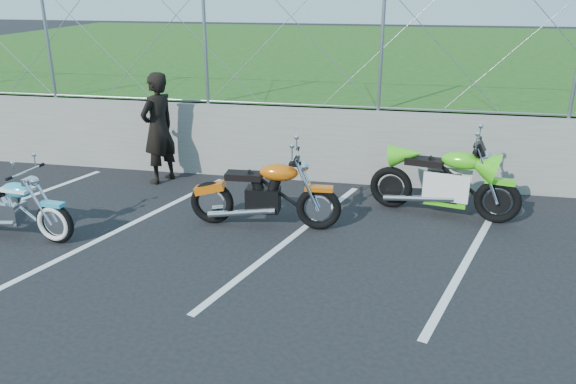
% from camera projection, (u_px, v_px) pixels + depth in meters
% --- Properties ---
extents(ground, '(90.00, 90.00, 0.00)m').
position_uv_depth(ground, '(277.00, 271.00, 6.87)').
color(ground, black).
rests_on(ground, ground).
extents(retaining_wall, '(30.00, 0.22, 1.30)m').
position_uv_depth(retaining_wall, '(319.00, 145.00, 9.86)').
color(retaining_wall, slate).
rests_on(retaining_wall, ground).
extents(grass_field, '(30.00, 20.00, 1.30)m').
position_uv_depth(grass_field, '(360.00, 67.00, 19.06)').
color(grass_field, '#1D4713').
rests_on(grass_field, ground).
extents(chain_link_fence, '(28.00, 0.03, 2.00)m').
position_uv_depth(chain_link_fence, '(321.00, 48.00, 9.29)').
color(chain_link_fence, gray).
rests_on(chain_link_fence, retaining_wall).
extents(parking_lines, '(18.29, 4.31, 0.01)m').
position_uv_depth(parking_lines, '(379.00, 244.00, 7.57)').
color(parking_lines, silver).
rests_on(parking_lines, ground).
extents(cruiser_turquoise, '(2.01, 0.63, 1.00)m').
position_uv_depth(cruiser_turquoise, '(12.00, 210.00, 7.69)').
color(cruiser_turquoise, black).
rests_on(cruiser_turquoise, ground).
extents(naked_orange, '(2.20, 0.75, 1.09)m').
position_uv_depth(naked_orange, '(267.00, 196.00, 7.99)').
color(naked_orange, black).
rests_on(naked_orange, ground).
extents(sportbike_green, '(2.21, 0.79, 1.16)m').
position_uv_depth(sportbike_green, '(446.00, 184.00, 8.38)').
color(sportbike_green, black).
rests_on(sportbike_green, ground).
extents(person_standing, '(0.70, 0.83, 1.93)m').
position_uv_depth(person_standing, '(158.00, 128.00, 9.67)').
color(person_standing, black).
rests_on(person_standing, ground).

